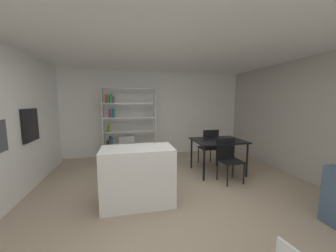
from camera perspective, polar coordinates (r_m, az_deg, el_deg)
name	(u,v)px	position (r m, az deg, el deg)	size (l,w,h in m)	color
ground_plane	(168,204)	(3.36, 0.01, -22.41)	(8.53, 8.53, 0.00)	tan
ceiling_slab	(168,37)	(3.07, 0.01, 25.40)	(6.20, 6.22, 0.06)	white
back_partition	(147,114)	(5.97, -6.42, 3.71)	(6.20, 0.06, 2.59)	white
right_partition_gray	(325,121)	(4.69, 39.79, 1.07)	(0.06, 6.22, 2.59)	#B2ADA3
built_in_oven	(30,125)	(4.39, -36.22, 0.25)	(0.06, 0.58, 0.62)	black
kitchen_island	(138,176)	(3.22, -9.10, -14.60)	(1.15, 0.63, 0.94)	white
open_bookshelf	(125,128)	(5.55, -12.89, -0.55)	(1.48, 0.32, 2.05)	white
dining_table	(218,143)	(4.58, 14.87, -5.01)	(1.14, 0.91, 0.78)	black
dining_chair_far	(209,145)	(5.02, 12.31, -5.57)	(0.42, 0.45, 0.96)	black
dining_chair_near	(228,156)	(4.21, 17.69, -8.60)	(0.49, 0.46, 0.90)	black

